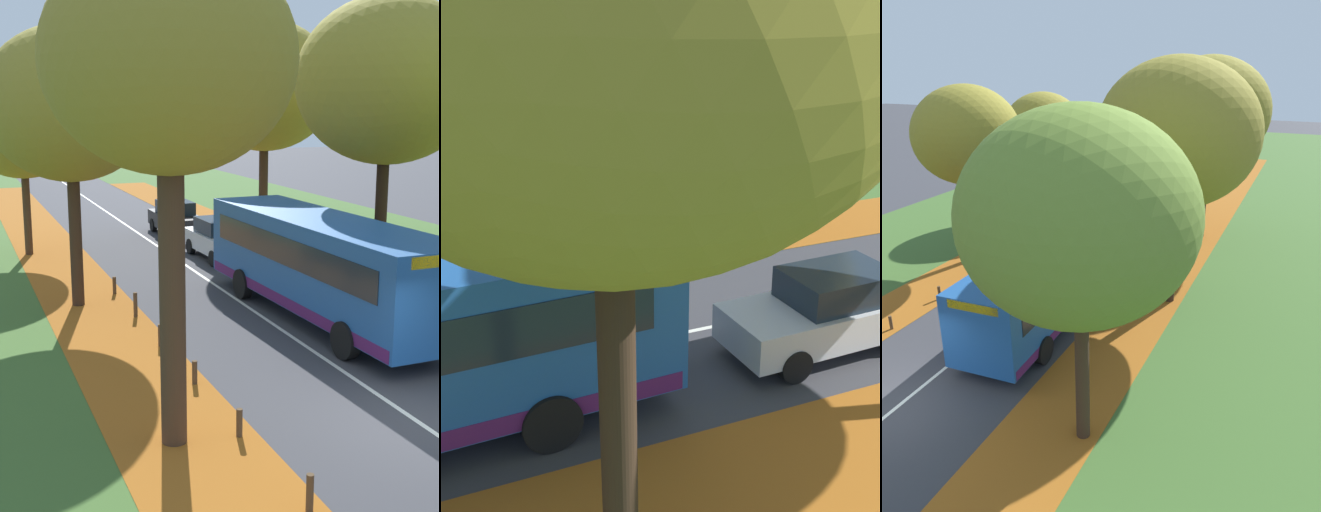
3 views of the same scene
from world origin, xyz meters
The scene contains 19 objects.
ground_plane centered at (0.00, 0.00, 0.00)m, with size 160.00×160.00×0.00m, color #38383D.
leaf_litter_left centered at (-4.60, 14.00, 0.01)m, with size 2.80×60.00×0.00m, color #9E5619.
grass_verge_right centered at (9.20, 20.00, 0.00)m, with size 12.00×90.00×0.01m, color #3D6028.
leaf_litter_right centered at (4.60, 14.00, 0.01)m, with size 2.80×60.00×0.00m, color #9E5619.
road_centre_line centered at (0.00, 20.00, 0.00)m, with size 0.12×80.00×0.01m, color silver.
tree_left_nearest centered at (-4.79, 0.94, 6.87)m, with size 4.35×4.35×8.90m.
tree_left_near centered at (-4.89, 10.82, 6.16)m, with size 5.12×5.12×8.49m.
tree_left_mid centered at (-5.50, 19.20, 5.41)m, with size 4.98×4.98×7.67m.
tree_right_near centered at (5.46, 9.91, 6.91)m, with size 6.17×6.17×9.71m.
tree_right_mid centered at (4.88, 18.51, 6.91)m, with size 6.28×6.28×9.75m.
bollard_nearest centered at (-3.53, -2.05, 0.32)m, with size 0.12×0.12×0.64m, color #4C3823.
bollard_second centered at (-3.58, 0.70, 0.28)m, with size 0.12×0.12×0.56m, color #4C3823.
bollard_third centered at (-3.54, 3.45, 0.28)m, with size 0.12×0.12×0.55m, color #4C3823.
bollard_fourth centered at (-3.55, 6.20, 0.30)m, with size 0.12×0.12×0.59m, color #4C3823.
bollard_fifth centered at (-3.52, 8.95, 0.37)m, with size 0.12×0.12×0.75m, color #4C3823.
bollard_sixth centered at (-3.54, 11.70, 0.30)m, with size 0.12×0.12×0.59m, color #4C3823.
bus centered at (1.54, 6.92, 1.70)m, with size 2.92×10.48×2.98m.
car_silver_lead centered at (1.69, 15.69, 0.81)m, with size 1.87×4.24×1.62m.
car_black_following centered at (1.59, 21.35, 0.81)m, with size 1.81×4.21×1.62m.
Camera 1 is at (-8.35, -10.87, 6.22)m, focal length 50.00 mm.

